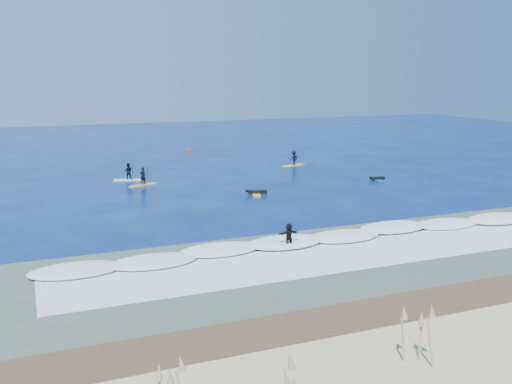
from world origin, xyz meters
name	(u,v)px	position (x,y,z in m)	size (l,w,h in m)	color
ground	(265,206)	(0.00, 0.00, 0.00)	(160.00, 160.00, 0.00)	#04174B
wet_sand_strip	(460,310)	(0.00, -21.50, 0.00)	(90.00, 5.00, 0.08)	#483521
shallow_water	(365,259)	(0.00, -14.00, 0.01)	(90.00, 13.00, 0.01)	#3D5444
breaking_wave	(329,240)	(0.00, -10.00, 0.00)	(40.00, 6.00, 0.30)	white
whitewater	(355,254)	(0.00, -13.00, 0.00)	(34.00, 5.00, 0.02)	silver
sup_paddler_left	(143,179)	(-7.18, 11.81, 0.61)	(2.82, 1.81, 1.95)	yellow
sup_paddler_center	(128,173)	(-7.97, 14.90, 0.72)	(2.83, 1.39, 1.93)	white
sup_paddler_right	(294,159)	(10.66, 17.00, 0.77)	(2.88, 1.57, 1.97)	yellow
prone_paddler_near	(256,193)	(0.96, 4.23, 0.17)	(1.82, 2.40, 0.49)	yellow
prone_paddler_far	(377,179)	(14.17, 5.94, 0.14)	(1.61, 2.06, 0.42)	#1766AF
wave_surfer	(289,236)	(-3.19, -10.93, 0.82)	(2.04, 0.64, 1.46)	white
marker_buoy	(189,151)	(2.58, 31.41, 0.31)	(0.30, 0.30, 0.72)	#E94514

